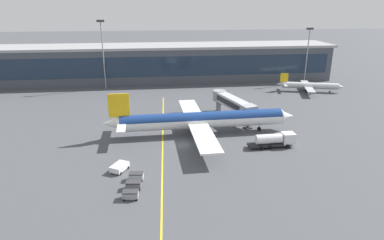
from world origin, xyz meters
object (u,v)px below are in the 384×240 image
at_px(pushback_tug, 119,167).
at_px(baggage_cart_2, 136,176).
at_px(main_airliner, 201,120).
at_px(baggage_cart_1, 134,185).
at_px(commuter_jet_far, 310,86).
at_px(fuel_tanker, 275,140).
at_px(baggage_cart_0, 131,195).

height_order(pushback_tug, baggage_cart_2, baggage_cart_2).
bearing_deg(baggage_cart_2, main_airliner, 54.54).
distance_m(main_airliner, baggage_cart_1, 29.70).
xyz_separation_m(baggage_cart_2, commuter_jet_far, (61.78, 59.31, 1.54)).
bearing_deg(pushback_tug, baggage_cart_2, -48.94).
bearing_deg(main_airliner, pushback_tug, -136.79).
bearing_deg(fuel_tanker, main_airliner, 146.64).
bearing_deg(baggage_cart_0, pushback_tug, 104.77).
xyz_separation_m(main_airliner, baggage_cart_1, (-15.86, -24.94, -2.94)).
bearing_deg(baggage_cart_1, pushback_tug, 113.37).
bearing_deg(commuter_jet_far, baggage_cart_0, -133.59).
distance_m(fuel_tanker, pushback_tug, 35.23).
distance_m(baggage_cart_1, baggage_cart_2, 3.20).
relative_size(pushback_tug, baggage_cart_1, 1.58).
distance_m(pushback_tug, commuter_jet_far, 85.56).
bearing_deg(fuel_tanker, baggage_cart_2, -159.43).
bearing_deg(baggage_cart_0, baggage_cart_1, 83.44).
xyz_separation_m(main_airliner, pushback_tug, (-18.95, -17.80, -2.88)).
bearing_deg(commuter_jet_far, fuel_tanker, -122.90).
distance_m(fuel_tanker, baggage_cart_0, 36.41).
distance_m(main_airliner, fuel_tanker, 18.58).
bearing_deg(fuel_tanker, baggage_cart_1, -154.71).
distance_m(fuel_tanker, commuter_jet_far, 56.81).
xyz_separation_m(main_airliner, fuel_tanker, (15.43, -10.16, -1.98)).
bearing_deg(pushback_tug, main_airliner, 43.21).
bearing_deg(baggage_cart_1, main_airliner, 57.54).
bearing_deg(fuel_tanker, pushback_tug, -167.47).
xyz_separation_m(pushback_tug, commuter_jet_far, (65.23, 55.34, 1.48)).
relative_size(main_airliner, baggage_cart_0, 17.32).
distance_m(baggage_cart_0, baggage_cart_1, 3.20).
distance_m(baggage_cart_0, commuter_jet_far, 90.67).
bearing_deg(baggage_cart_2, fuel_tanker, 20.57).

